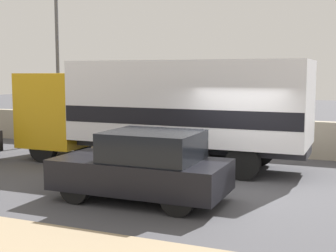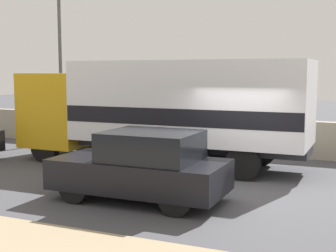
{
  "view_description": "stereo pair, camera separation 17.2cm",
  "coord_description": "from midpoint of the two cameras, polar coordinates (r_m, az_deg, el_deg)",
  "views": [
    {
      "loc": [
        2.93,
        -10.57,
        2.88
      ],
      "look_at": [
        -1.74,
        0.67,
        1.48
      ],
      "focal_mm": 50.0,
      "sensor_mm": 36.0,
      "label": 1
    },
    {
      "loc": [
        3.09,
        -10.5,
        2.88
      ],
      "look_at": [
        -1.74,
        0.67,
        1.48
      ],
      "focal_mm": 50.0,
      "sensor_mm": 36.0,
      "label": 2
    }
  ],
  "objects": [
    {
      "name": "box_truck",
      "position": [
        14.41,
        -0.99,
        2.35
      ],
      "size": [
        9.14,
        2.56,
        3.22
      ],
      "rotation": [
        0.0,
        0.0,
        3.14
      ],
      "color": "gold",
      "rests_on": "ground_plane"
    },
    {
      "name": "car_hatchback",
      "position": [
        10.5,
        -3.42,
        -4.96
      ],
      "size": [
        3.9,
        1.82,
        1.58
      ],
      "rotation": [
        0.0,
        0.0,
        3.14
      ],
      "color": "black",
      "rests_on": "ground_plane"
    },
    {
      "name": "ground_plane",
      "position": [
        11.33,
        6.49,
        -8.19
      ],
      "size": [
        80.0,
        80.0,
        0.0
      ],
      "primitive_type": "plane",
      "color": "#47474C"
    },
    {
      "name": "street_lamp",
      "position": [
        19.51,
        -13.59,
        9.04
      ],
      "size": [
        0.56,
        0.28,
        6.47
      ],
      "color": "#4C4C51",
      "rests_on": "ground_plane"
    },
    {
      "name": "stone_wall_backdrop",
      "position": [
        16.51,
        11.88,
        -1.4
      ],
      "size": [
        60.0,
        0.35,
        1.26
      ],
      "color": "#A39984",
      "rests_on": "ground_plane"
    }
  ]
}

